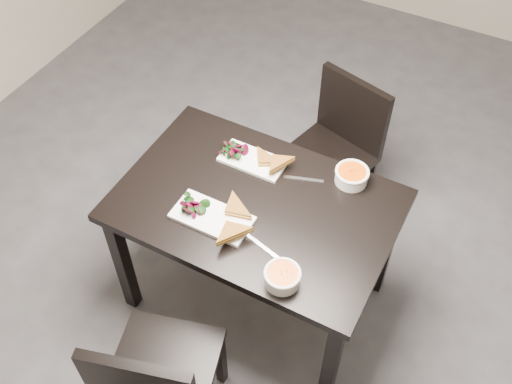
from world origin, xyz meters
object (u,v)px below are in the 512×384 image
chair_far (337,144)px  soup_bowl_near (282,276)px  plate_far (253,160)px  soup_bowl_far (352,175)px  chair_near (156,379)px  table (256,217)px  plate_near (212,217)px

chair_far → soup_bowl_near: bearing=-64.6°
soup_bowl_near → plate_far: (-0.41, 0.51, -0.03)m
plate_far → soup_bowl_far: bearing=12.9°
soup_bowl_near → plate_far: bearing=128.3°
chair_near → chair_far: same height
table → plate_far: plate_far is taller
chair_far → soup_bowl_near: size_ratio=5.80×
soup_bowl_near → plate_far: soup_bowl_near is taller
chair_far → table: bearing=-81.3°
plate_near → plate_far: bearing=90.9°
table → soup_bowl_far: soup_bowl_far is taller
table → soup_bowl_near: (0.28, -0.31, 0.14)m
chair_near → chair_far: 1.54m
table → chair_near: size_ratio=1.41×
table → soup_bowl_far: size_ratio=7.87×
plate_near → soup_bowl_far: bearing=47.4°
table → chair_far: (0.09, 0.76, -0.17)m
table → chair_near: 0.80m
table → chair_near: (-0.03, -0.78, -0.17)m
chair_near → soup_bowl_far: chair_near is taller
plate_near → soup_bowl_near: bearing=-19.3°
soup_bowl_near → soup_bowl_far: (0.04, 0.62, 0.00)m
table → plate_near: plate_near is taller
plate_near → soup_bowl_far: soup_bowl_far is taller
chair_near → soup_bowl_near: size_ratio=5.80×
chair_near → soup_bowl_far: bearing=57.0°
soup_bowl_far → plate_near: bearing=-132.6°
soup_bowl_near → soup_bowl_far: size_ratio=0.96×
table → soup_bowl_near: bearing=-47.7°
chair_far → soup_bowl_far: bearing=-47.7°
table → soup_bowl_near: 0.43m
soup_bowl_far → chair_far: bearing=117.0°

